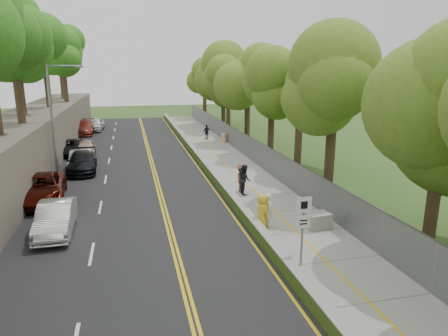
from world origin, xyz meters
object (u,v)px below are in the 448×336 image
object	(u,v)px
signpost	(303,220)
person_far	(207,132)
concrete_block	(318,220)
car_2	(41,188)
construction_barrel	(224,138)
car_1	(56,218)
streetlight	(55,113)
painter_0	(262,211)

from	to	relation	value
signpost	person_far	distance (m)	29.47
concrete_block	car_2	world-z (taller)	car_2
construction_barrel	car_1	world-z (taller)	car_1
construction_barrel	car_2	size ratio (longest dim) A/B	0.17
streetlight	car_2	distance (m)	7.16
car_2	painter_0	size ratio (longest dim) A/B	3.23
concrete_block	car_2	bearing A→B (deg)	151.78
signpost	construction_barrel	bearing A→B (deg)	83.16
signpost	painter_0	xyz separation A→B (m)	(-0.30, 4.02, -1.04)
person_far	concrete_block	bearing A→B (deg)	75.46
streetlight	person_far	bearing A→B (deg)	42.78
streetlight	person_far	world-z (taller)	streetlight
concrete_block	car_1	bearing A→B (deg)	169.31
construction_barrel	car_2	distance (m)	21.98
painter_0	signpost	bearing A→B (deg)	168.44
streetlight	concrete_block	world-z (taller)	streetlight
construction_barrel	car_2	xyz separation A→B (m)	(-14.90, -16.15, 0.30)
streetlight	signpost	bearing A→B (deg)	-55.92
car_1	person_far	xyz separation A→B (m)	(11.91, 23.62, 0.08)
car_1	streetlight	bearing A→B (deg)	96.13
car_2	construction_barrel	bearing A→B (deg)	41.96
streetlight	concrete_block	size ratio (longest dim) A/B	7.08
car_1	painter_0	world-z (taller)	painter_0
streetlight	car_2	size ratio (longest dim) A/B	1.43
concrete_block	construction_barrel	bearing A→B (deg)	87.97
streetlight	car_2	bearing A→B (deg)	-91.30
concrete_block	car_1	distance (m)	12.68
car_2	person_far	world-z (taller)	person_far
car_1	car_2	distance (m)	5.43
concrete_block	car_1	xyz separation A→B (m)	(-12.46, 2.35, 0.34)
concrete_block	car_2	distance (m)	15.96
signpost	car_2	bearing A→B (deg)	136.74
car_1	person_far	distance (m)	26.45
signpost	person_far	bearing A→B (deg)	86.38
construction_barrel	streetlight	bearing A→B (deg)	-145.63
streetlight	person_far	size ratio (longest dim) A/B	5.00
streetlight	car_1	distance (m)	11.98
concrete_block	car_2	xyz separation A→B (m)	(-14.06, 7.54, 0.39)
painter_0	person_far	distance (m)	25.47
streetlight	painter_0	bearing A→B (deg)	-49.22
painter_0	concrete_block	bearing A→B (deg)	-118.27
car_2	concrete_block	bearing A→B (deg)	-33.56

